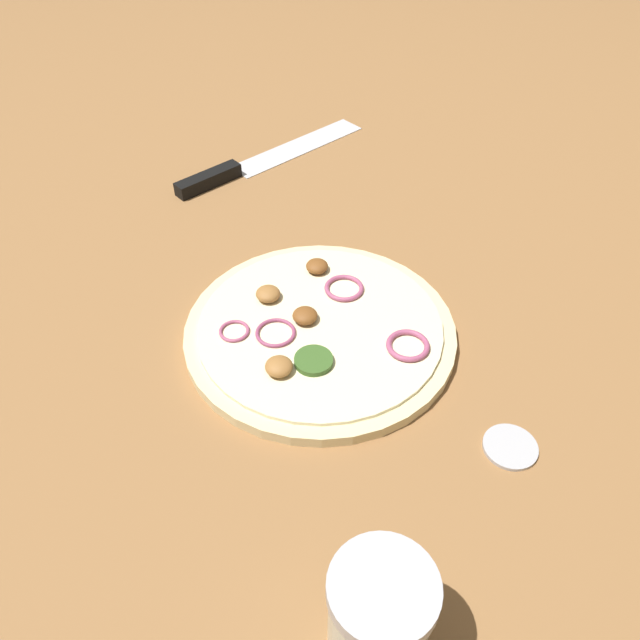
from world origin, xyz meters
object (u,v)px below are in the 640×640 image
Objects in this scene: pizza at (320,330)px; spice_jar at (379,618)px; loose_cap at (511,446)px; knife at (246,166)px.

spice_jar reaches higher than pizza.
loose_cap is (0.02, -0.20, -0.04)m from spice_jar.
pizza is 5.80× the size of loose_cap.
pizza is 0.21m from loose_cap.
pizza is 0.30m from spice_jar.
spice_jar is at bearing -119.18° from knife.
pizza is at bearing -38.46° from spice_jar.
loose_cap is (-0.51, 0.14, -0.00)m from knife.
knife reaches higher than loose_cap.
loose_cap is at bearing -84.11° from spice_jar.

